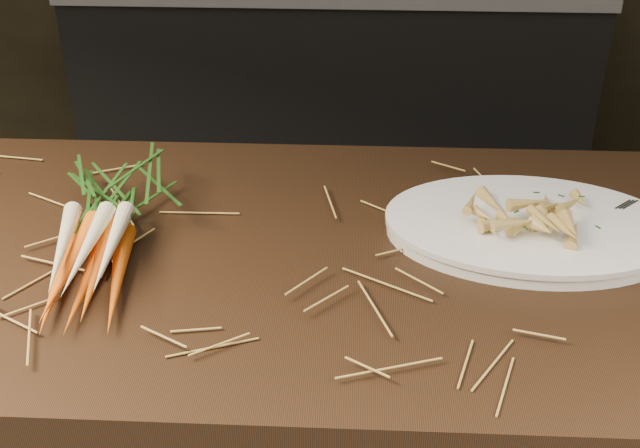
{
  "coord_description": "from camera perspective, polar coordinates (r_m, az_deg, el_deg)",
  "views": [
    {
      "loc": [
        0.39,
        -0.67,
        1.52
      ],
      "look_at": [
        0.34,
        0.27,
        0.96
      ],
      "focal_mm": 45.0,
      "sensor_mm": 36.0,
      "label": 1
    }
  ],
  "objects": [
    {
      "name": "serving_fork",
      "position": [
        1.23,
        21.68,
        -0.67
      ],
      "size": [
        0.13,
        0.12,
        0.0
      ],
      "primitive_type": "cube",
      "rotation": [
        0.0,
        0.0,
        -0.82
      ],
      "color": "silver",
      "rests_on": "serving_platter"
    },
    {
      "name": "root_veg_bunch",
      "position": [
        1.19,
        -15.02,
        0.55
      ],
      "size": [
        0.17,
        0.44,
        0.08
      ],
      "rotation": [
        0.0,
        0.0,
        0.07
      ],
      "color": "#D14900",
      "rests_on": "main_counter"
    },
    {
      "name": "straw_bedding",
      "position": [
        1.21,
        -16.32,
        -0.97
      ],
      "size": [
        1.4,
        0.6,
        0.02
      ],
      "primitive_type": null,
      "color": "#A7813C",
      "rests_on": "main_counter"
    },
    {
      "name": "back_counter",
      "position": [
        3.05,
        0.97,
        9.76
      ],
      "size": [
        1.82,
        0.62,
        0.84
      ],
      "color": "black",
      "rests_on": "ground"
    },
    {
      "name": "serving_platter",
      "position": [
        1.22,
        14.65,
        -0.38
      ],
      "size": [
        0.43,
        0.3,
        0.02
      ],
      "primitive_type": null,
      "rotation": [
        0.0,
        0.0,
        -0.06
      ],
      "color": "white",
      "rests_on": "main_counter"
    },
    {
      "name": "roasted_veg_heap",
      "position": [
        1.2,
        14.86,
        1.02
      ],
      "size": [
        0.21,
        0.16,
        0.05
      ],
      "primitive_type": null,
      "rotation": [
        0.0,
        0.0,
        -0.06
      ],
      "color": "#A77D34",
      "rests_on": "serving_platter"
    }
  ]
}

